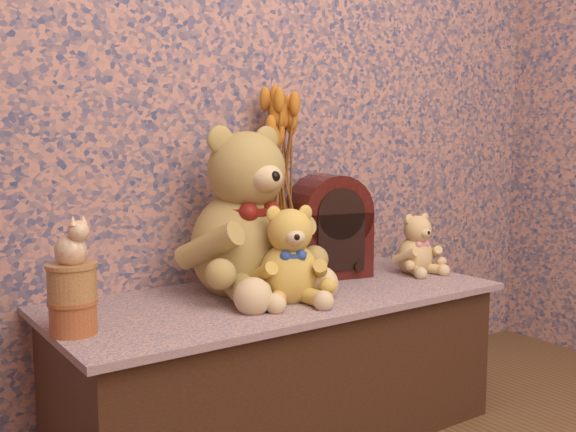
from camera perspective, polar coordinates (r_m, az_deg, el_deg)
name	(u,v)px	position (r m, az deg, el deg)	size (l,w,h in m)	color
display_shelf	(279,365)	(2.03, -0.83, -12.88)	(1.35, 0.60, 0.44)	#384C73
teddy_large	(242,203)	(1.97, -4.03, 1.11)	(0.43, 0.51, 0.54)	olive
teddy_medium	(289,250)	(1.86, 0.08, -2.95)	(0.23, 0.28, 0.30)	#B48932
teddy_small	(415,241)	(2.30, 11.06, -2.13)	(0.18, 0.21, 0.22)	#E1B26A
cathedral_radio	(329,225)	(2.21, 3.57, -0.80)	(0.25, 0.18, 0.34)	#370E0A
ceramic_vase	(280,245)	(2.17, -0.70, -2.54)	(0.13, 0.13, 0.22)	tan
dried_stalks	(280,150)	(2.14, -0.71, 5.76)	(0.21, 0.21, 0.40)	#C66F1F
biscuit_tin_lower	(73,317)	(1.65, -18.23, -8.41)	(0.11, 0.11, 0.08)	#B07833
biscuit_tin_upper	(72,283)	(1.63, -18.34, -5.56)	(0.11, 0.11, 0.09)	tan
cat_figurine	(70,240)	(1.61, -18.48, -1.96)	(0.09, 0.10, 0.12)	silver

